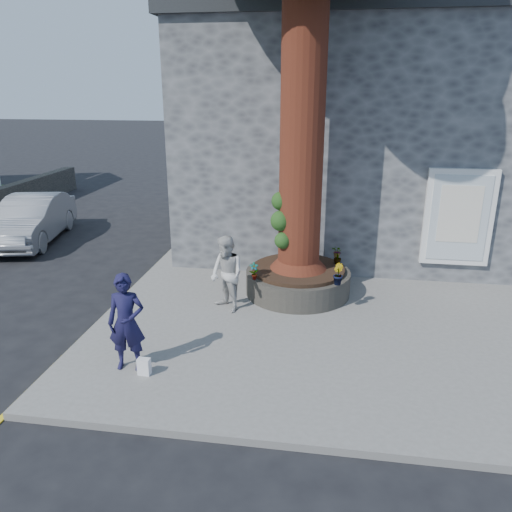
# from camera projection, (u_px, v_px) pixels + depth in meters

# --- Properties ---
(ground) EXTENTS (120.00, 120.00, 0.00)m
(ground) POSITION_uv_depth(u_px,v_px,m) (247.00, 337.00, 9.46)
(ground) COLOR black
(ground) RESTS_ON ground
(pavement) EXTENTS (9.00, 8.00, 0.12)m
(pavement) POSITION_uv_depth(u_px,v_px,m) (328.00, 316.00, 10.16)
(pavement) COLOR slate
(pavement) RESTS_ON ground
(yellow_line) EXTENTS (0.10, 30.00, 0.01)m
(yellow_line) POSITION_uv_depth(u_px,v_px,m) (117.00, 305.00, 10.84)
(yellow_line) COLOR yellow
(yellow_line) RESTS_ON ground
(stone_shop) EXTENTS (10.30, 8.30, 6.30)m
(stone_shop) POSITION_uv_depth(u_px,v_px,m) (371.00, 134.00, 14.81)
(stone_shop) COLOR #45474A
(stone_shop) RESTS_ON ground
(planter) EXTENTS (2.30, 2.30, 0.60)m
(planter) POSITION_uv_depth(u_px,v_px,m) (298.00, 281.00, 11.08)
(planter) COLOR black
(planter) RESTS_ON pavement
(man) EXTENTS (0.65, 0.47, 1.63)m
(man) POSITION_uv_depth(u_px,v_px,m) (126.00, 322.00, 7.96)
(man) COLOR #161438
(man) RESTS_ON pavement
(woman) EXTENTS (0.96, 0.95, 1.57)m
(woman) POSITION_uv_depth(u_px,v_px,m) (227.00, 274.00, 10.08)
(woman) COLOR beige
(woman) RESTS_ON pavement
(shopping_bag) EXTENTS (0.21, 0.13, 0.28)m
(shopping_bag) POSITION_uv_depth(u_px,v_px,m) (144.00, 367.00, 7.97)
(shopping_bag) COLOR white
(shopping_bag) RESTS_ON pavement
(car_silver) EXTENTS (2.29, 4.40, 1.38)m
(car_silver) POSITION_uv_depth(u_px,v_px,m) (32.00, 219.00, 15.07)
(car_silver) COLOR gray
(car_silver) RESTS_ON ground
(plant_a) EXTENTS (0.23, 0.19, 0.36)m
(plant_a) POSITION_uv_depth(u_px,v_px,m) (254.00, 271.00, 10.25)
(plant_a) COLOR gray
(plant_a) RESTS_ON planter
(plant_b) EXTENTS (0.29, 0.30, 0.43)m
(plant_b) POSITION_uv_depth(u_px,v_px,m) (338.00, 274.00, 10.00)
(plant_b) COLOR gray
(plant_b) RESTS_ON planter
(plant_c) EXTENTS (0.18, 0.18, 0.31)m
(plant_c) POSITION_uv_depth(u_px,v_px,m) (338.00, 257.00, 11.18)
(plant_c) COLOR gray
(plant_c) RESTS_ON planter
(plant_d) EXTENTS (0.33, 0.33, 0.27)m
(plant_d) POSITION_uv_depth(u_px,v_px,m) (337.00, 252.00, 11.61)
(plant_d) COLOR gray
(plant_d) RESTS_ON planter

